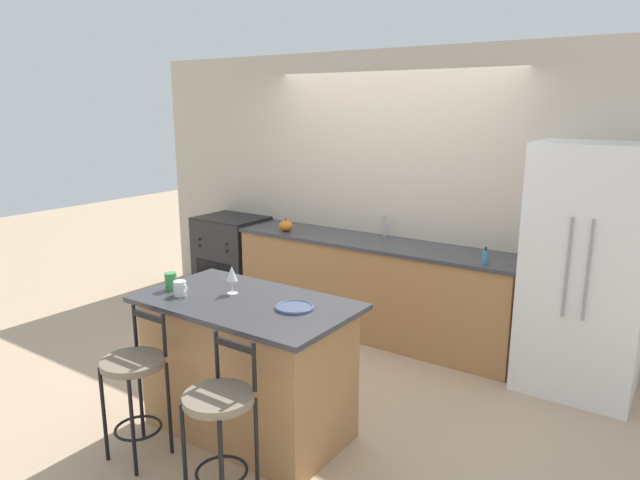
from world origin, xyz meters
TOP-DOWN VIEW (x-y plane):
  - ground_plane at (0.00, 0.00)m, footprint 18.00×18.00m
  - wall_back at (0.00, 0.67)m, footprint 6.00×0.07m
  - back_counter at (0.00, 0.36)m, footprint 2.84×0.66m
  - sink_faucet at (0.00, 0.56)m, footprint 0.02×0.13m
  - kitchen_island at (0.15, -1.62)m, footprint 1.44×0.83m
  - refrigerator at (1.87, 0.31)m, footprint 0.85×0.72m
  - oven_range at (-1.82, 0.35)m, footprint 0.73×0.62m
  - bar_stool_near at (-0.22, -2.24)m, footprint 0.39×0.39m
  - bar_stool_far at (0.52, -2.26)m, footprint 0.39×0.39m
  - dinner_plate at (0.50, -1.56)m, footprint 0.25×0.25m
  - wine_glass at (-0.02, -1.56)m, footprint 0.08×0.08m
  - coffee_mug at (-0.28, -1.79)m, footprint 0.12×0.08m
  - tumbler_cup at (-0.43, -1.74)m, footprint 0.08×0.08m
  - pumpkin_decoration at (-0.94, 0.22)m, footprint 0.14×0.14m
  - soap_bottle at (1.14, 0.15)m, footprint 0.05×0.05m

SIDE VIEW (x-z plane):
  - ground_plane at x=0.00m, z-range 0.00..0.00m
  - back_counter at x=0.00m, z-range 0.00..0.94m
  - kitchen_island at x=0.15m, z-range 0.00..0.95m
  - oven_range at x=-1.82m, z-range 0.00..0.96m
  - bar_stool_near at x=-0.22m, z-range 0.07..1.02m
  - bar_stool_far at x=0.52m, z-range 0.07..1.02m
  - dinner_plate at x=0.50m, z-range 0.94..0.96m
  - refrigerator at x=1.87m, z-range 0.00..1.93m
  - pumpkin_decoration at x=-0.94m, z-range 0.92..1.06m
  - coffee_mug at x=-0.28m, z-range 0.94..1.04m
  - soap_bottle at x=1.14m, z-range 0.92..1.06m
  - tumbler_cup at x=-0.43m, z-range 0.94..1.06m
  - sink_faucet at x=0.00m, z-range 0.96..1.18m
  - wine_glass at x=-0.02m, z-range 0.98..1.18m
  - wall_back at x=0.00m, z-range 0.00..2.70m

